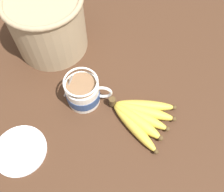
% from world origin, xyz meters
% --- Properties ---
extents(table, '(1.39, 1.39, 0.04)m').
position_xyz_m(table, '(0.00, 0.00, 0.02)').
color(table, '#422819').
rests_on(table, ground).
extents(coffee_mug, '(0.15, 0.10, 0.13)m').
position_xyz_m(coffee_mug, '(-0.06, -0.02, 0.08)').
color(coffee_mug, white).
rests_on(coffee_mug, table).
extents(banana_bunch, '(0.20, 0.17, 0.04)m').
position_xyz_m(banana_bunch, '(0.11, -0.07, 0.06)').
color(banana_bunch, '#4C381E').
rests_on(banana_bunch, table).
extents(woven_basket, '(0.25, 0.25, 0.20)m').
position_xyz_m(woven_basket, '(-0.20, 0.20, 0.14)').
color(woven_basket, tan).
rests_on(woven_basket, table).
extents(small_plate, '(0.15, 0.15, 0.01)m').
position_xyz_m(small_plate, '(-0.22, -0.19, 0.04)').
color(small_plate, white).
rests_on(small_plate, table).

